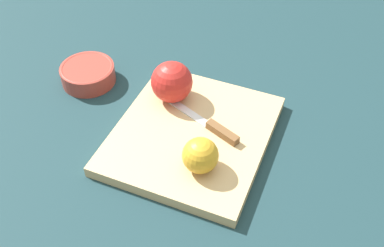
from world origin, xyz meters
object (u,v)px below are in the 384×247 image
apple_half_right (172,82)px  knife (215,128)px  apple_half_left (200,156)px  bowl (88,73)px

apple_half_right → knife: apple_half_right is taller
apple_half_left → apple_half_right: 0.20m
apple_half_left → bowl: (0.11, 0.36, -0.03)m
apple_half_right → bowl: (-0.03, 0.21, -0.04)m
apple_half_left → knife: 0.10m
apple_half_left → apple_half_right: bearing=162.2°
apple_half_left → bowl: apple_half_left is taller
knife → apple_half_left: bearing=116.0°
apple_half_left → bowl: 0.37m
apple_half_right → bowl: bearing=-66.9°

